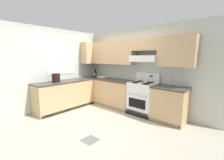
# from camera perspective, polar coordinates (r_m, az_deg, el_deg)

# --- Properties ---
(ground_plane) EXTENTS (7.04, 7.04, 0.00)m
(ground_plane) POSITION_cam_1_polar(r_m,az_deg,el_deg) (4.27, -7.94, -14.30)
(ground_plane) COLOR #B2AA99
(floor_accent_tile) EXTENTS (0.30, 0.30, 0.01)m
(floor_accent_tile) POSITION_cam_1_polar(r_m,az_deg,el_deg) (3.31, -8.34, -21.53)
(floor_accent_tile) COLOR slate
(floor_accent_tile) RESTS_ON ground_plane
(wall_back) EXTENTS (4.68, 0.57, 2.55)m
(wall_back) POSITION_cam_1_polar(r_m,az_deg,el_deg) (4.82, 8.88, 6.47)
(wall_back) COLOR beige
(wall_back) RESTS_ON ground_plane
(wall_left) EXTENTS (0.47, 4.00, 2.55)m
(wall_left) POSITION_cam_1_polar(r_m,az_deg,el_deg) (5.37, -17.56, 4.95)
(wall_left) COLOR beige
(wall_left) RESTS_ON ground_plane
(counter_back_run) EXTENTS (3.60, 0.65, 0.91)m
(counter_back_run) POSITION_cam_1_polar(r_m,az_deg,el_deg) (4.91, 3.84, -5.55)
(counter_back_run) COLOR tan
(counter_back_run) RESTS_ON ground_plane
(counter_left_run) EXTENTS (0.63, 1.91, 0.91)m
(counter_left_run) POSITION_cam_1_polar(r_m,az_deg,el_deg) (5.09, -17.30, -5.42)
(counter_left_run) COLOR tan
(counter_left_run) RESTS_ON ground_plane
(stove) EXTENTS (0.76, 0.62, 1.20)m
(stove) POSITION_cam_1_polar(r_m,az_deg,el_deg) (4.52, 11.41, -6.64)
(stove) COLOR white
(stove) RESTS_ON ground_plane
(wine_bottle) EXTENTS (0.08, 0.08, 0.34)m
(wine_bottle) POSITION_cam_1_polar(r_m,az_deg,el_deg) (5.71, -6.29, 2.54)
(wine_bottle) COLOR black
(wine_bottle) RESTS_ON counter_back_run
(bowl) EXTENTS (0.34, 0.26, 0.06)m
(bowl) POSITION_cam_1_polar(r_m,az_deg,el_deg) (5.51, -3.64, 1.11)
(bowl) COLOR beige
(bowl) RESTS_ON counter_back_run
(bucket) EXTENTS (0.25, 0.25, 0.26)m
(bucket) POSITION_cam_1_polar(r_m,az_deg,el_deg) (4.84, -20.45, 0.85)
(bucket) COLOR black
(bucket) RESTS_ON counter_left_run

